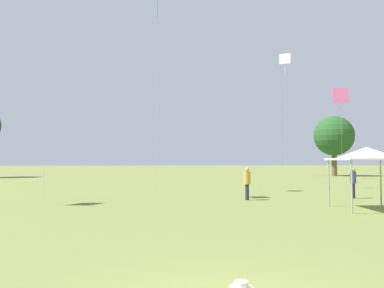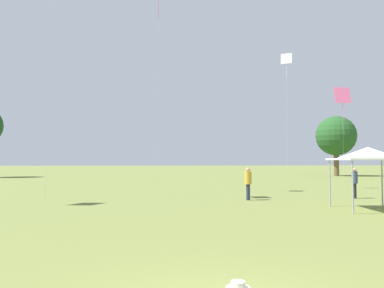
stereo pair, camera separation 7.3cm
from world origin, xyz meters
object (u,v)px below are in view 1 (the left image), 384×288
object	(u,v)px
person_standing_1	(353,180)
canopy_tent	(367,154)
kite_1	(341,97)
kite_4	(285,64)
distant_tree_1	(334,136)
person_standing_2	(247,181)

from	to	relation	value
person_standing_1	canopy_tent	distance (m)	5.41
kite_1	kite_4	distance (m)	5.21
person_standing_1	distant_tree_1	world-z (taller)	distant_tree_1
person_standing_2	canopy_tent	bearing A→B (deg)	84.71
person_standing_2	kite_4	distance (m)	12.32
person_standing_1	kite_4	size ratio (longest dim) A/B	0.17
canopy_tent	person_standing_2	bearing A→B (deg)	135.21
person_standing_1	kite_4	bearing A→B (deg)	-51.56
canopy_tent	kite_4	bearing A→B (deg)	88.45
person_standing_1	kite_1	distance (m)	10.05
person_standing_2	distant_tree_1	world-z (taller)	distant_tree_1
distant_tree_1	canopy_tent	bearing A→B (deg)	-113.42
distant_tree_1	kite_1	bearing A→B (deg)	-114.20
person_standing_1	distant_tree_1	distance (m)	33.11
canopy_tent	kite_4	world-z (taller)	kite_4
kite_4	distant_tree_1	distance (m)	27.65
person_standing_2	kite_4	bearing A→B (deg)	-172.98
person_standing_2	kite_1	size ratio (longest dim) A/B	0.23
distant_tree_1	person_standing_2	bearing A→B (deg)	-122.67
person_standing_2	kite_1	bearing A→B (deg)	169.35
person_standing_2	canopy_tent	distance (m)	6.41
kite_4	canopy_tent	bearing A→B (deg)	-22.72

